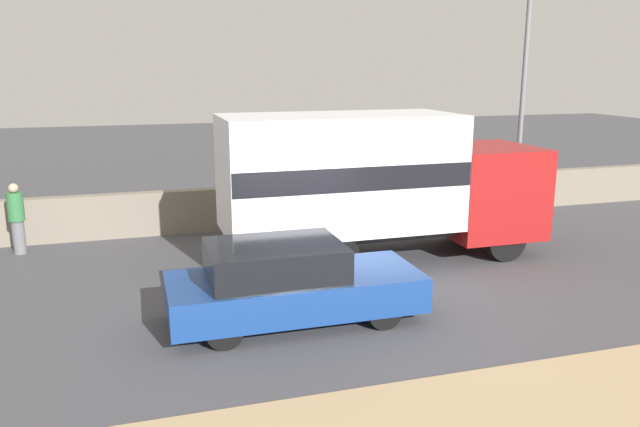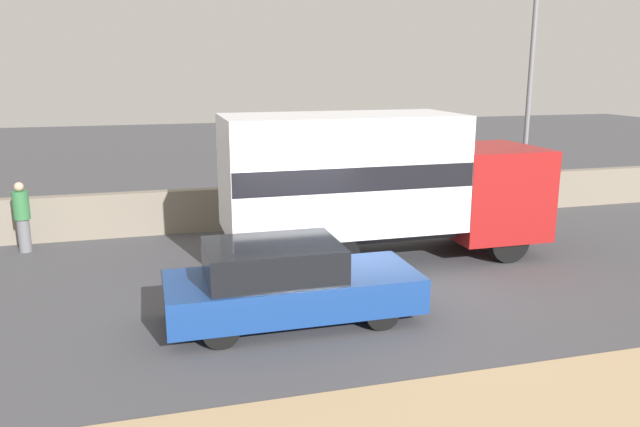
% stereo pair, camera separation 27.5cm
% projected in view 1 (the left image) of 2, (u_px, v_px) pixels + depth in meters
% --- Properties ---
extents(ground_plane, '(80.00, 80.00, 0.00)m').
position_uv_depth(ground_plane, '(310.00, 300.00, 12.23)').
color(ground_plane, '#47474C').
extents(stone_wall_backdrop, '(60.00, 0.35, 1.18)m').
position_uv_depth(stone_wall_backdrop, '(252.00, 207.00, 17.61)').
color(stone_wall_backdrop, gray).
rests_on(stone_wall_backdrop, ground_plane).
extents(street_lamp, '(0.56, 0.28, 7.03)m').
position_uv_depth(street_lamp, '(524.00, 80.00, 18.07)').
color(street_lamp, slate).
rests_on(street_lamp, ground_plane).
extents(box_truck, '(7.56, 2.44, 3.43)m').
position_uv_depth(box_truck, '(373.00, 180.00, 14.42)').
color(box_truck, maroon).
rests_on(box_truck, ground_plane).
extents(car_hatchback, '(4.49, 1.83, 1.46)m').
position_uv_depth(car_hatchback, '(289.00, 283.00, 11.06)').
color(car_hatchback, navy).
rests_on(car_hatchback, ground_plane).
extents(pedestrian, '(0.38, 0.38, 1.75)m').
position_uv_depth(pedestrian, '(17.00, 218.00, 15.05)').
color(pedestrian, slate).
rests_on(pedestrian, ground_plane).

